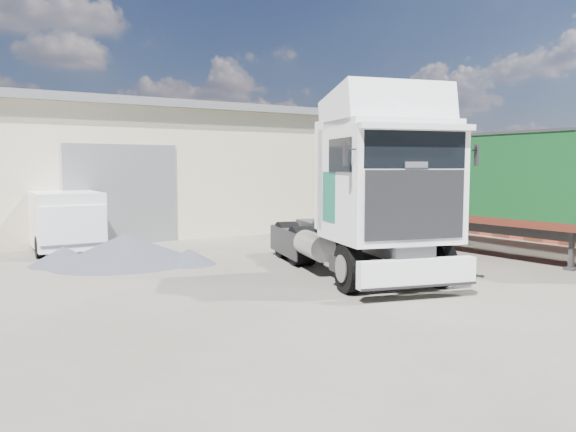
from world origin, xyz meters
TOP-DOWN VIEW (x-y plane):
  - ground at (0.00, 0.00)m, footprint 120.00×120.00m
  - brick_boundary_wall at (11.50, 6.00)m, footprint 0.35×26.00m
  - tractor_unit at (1.59, 0.38)m, footprint 4.27×7.34m
  - box_trailer at (7.66, 2.31)m, footprint 3.11×11.61m
  - panel_van at (-4.11, 9.59)m, footprint 2.07×4.89m
  - gravel_heap at (-3.11, 5.77)m, footprint 4.94×4.42m

SIDE VIEW (x-z plane):
  - ground at x=0.00m, z-range 0.00..0.00m
  - gravel_heap at x=-3.11m, z-range -0.03..0.85m
  - panel_van at x=-4.11m, z-range 0.03..2.02m
  - brick_boundary_wall at x=11.50m, z-range 0.00..2.50m
  - tractor_unit at x=1.59m, z-range -0.37..4.31m
  - box_trailer at x=7.66m, z-range 0.42..4.24m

